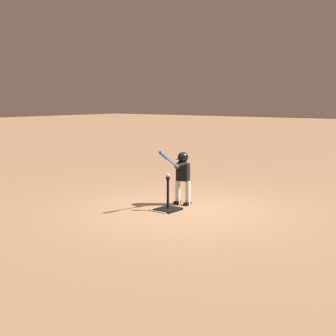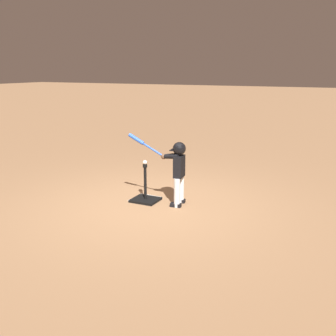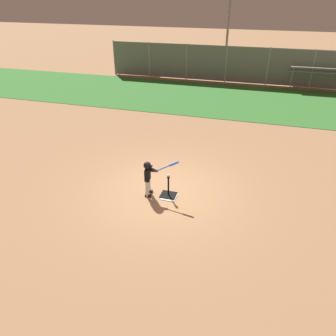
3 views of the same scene
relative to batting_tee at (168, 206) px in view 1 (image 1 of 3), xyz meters
The scene contains 5 objects.
ground_plane 0.31m from the batting_tee, 132.57° to the left, with size 90.00×90.00×0.00m, color #99704C.
home_plate 0.10m from the batting_tee, 58.63° to the right, with size 0.44×0.44×0.02m, color white.
batting_tee is the anchor object (origin of this frame).
batter_child 0.82m from the batting_tee, behind, with size 1.00×0.35×1.18m.
baseball 0.61m from the batting_tee, 90.00° to the right, with size 0.07×0.07×0.07m, color white.
Camera 1 is at (7.15, 5.16, 2.11)m, focal length 50.00 mm.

